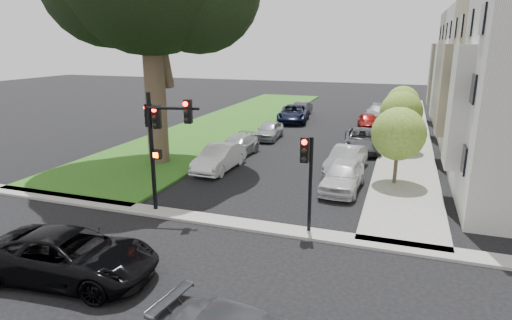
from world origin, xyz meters
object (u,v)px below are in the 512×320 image
(car_parked_6, at_px, (237,146))
(car_parked_7, at_px, (269,130))
(small_tree_a, at_px, (398,134))
(car_parked_3, at_px, (368,121))
(car_parked_4, at_px, (377,112))
(car_parked_1, at_px, (346,159))
(traffic_signal_secondary, at_px, (307,167))
(car_parked_5, at_px, (219,158))
(car_parked_9, at_px, (301,109))
(small_tree_c, at_px, (403,102))
(car_cross_near, at_px, (70,256))
(traffic_signal_main, at_px, (160,132))
(small_tree_b, at_px, (401,112))
(car_parked_2, at_px, (362,140))
(car_parked_8, at_px, (293,113))
(car_parked_0, at_px, (343,176))

(car_parked_6, height_order, car_parked_7, car_parked_7)
(small_tree_a, height_order, car_parked_3, small_tree_a)
(car_parked_3, xyz_separation_m, car_parked_4, (0.32, 5.45, -0.02))
(car_parked_1, bearing_deg, traffic_signal_secondary, -84.09)
(car_parked_5, relative_size, car_parked_7, 1.14)
(car_parked_1, distance_m, car_parked_5, 7.44)
(car_parked_9, bearing_deg, small_tree_c, -28.60)
(small_tree_a, relative_size, car_parked_3, 1.00)
(traffic_signal_secondary, relative_size, car_cross_near, 0.69)
(car_cross_near, bearing_deg, car_parked_7, -4.94)
(car_parked_9, bearing_deg, car_parked_4, 4.30)
(traffic_signal_main, xyz_separation_m, car_parked_6, (-0.58, 10.22, -3.01))
(small_tree_b, xyz_separation_m, car_parked_5, (-9.90, -8.11, -2.04))
(car_parked_6, bearing_deg, car_parked_1, -5.60)
(small_tree_b, relative_size, car_parked_3, 1.02)
(traffic_signal_main, relative_size, car_parked_6, 1.17)
(car_parked_2, bearing_deg, car_parked_3, 85.72)
(small_tree_a, height_order, car_parked_8, small_tree_a)
(small_tree_c, bearing_deg, car_parked_5, -124.24)
(car_parked_2, distance_m, car_parked_4, 13.32)
(car_cross_near, bearing_deg, traffic_signal_main, -4.43)
(small_tree_c, distance_m, car_cross_near, 28.86)
(small_tree_a, xyz_separation_m, car_parked_0, (-2.50, -1.74, -2.00))
(car_parked_4, xyz_separation_m, car_parked_8, (-7.41, -3.98, 0.11))
(car_parked_8, xyz_separation_m, car_parked_9, (-0.24, 4.02, -0.13))
(small_tree_b, relative_size, car_parked_4, 0.88)
(car_parked_5, bearing_deg, car_parked_3, 66.65)
(small_tree_c, relative_size, car_parked_7, 0.97)
(car_parked_2, height_order, car_parked_7, car_parked_2)
(car_parked_5, height_order, car_parked_8, car_parked_8)
(small_tree_a, relative_size, traffic_signal_secondary, 1.06)
(car_cross_near, relative_size, car_parked_2, 1.05)
(small_tree_a, relative_size, car_parked_4, 0.87)
(car_parked_5, bearing_deg, car_parked_0, -7.52)
(small_tree_a, xyz_separation_m, traffic_signal_secondary, (-3.14, -7.41, -0.04))
(small_tree_b, distance_m, car_parked_3, 8.22)
(car_parked_1, height_order, car_parked_3, car_parked_1)
(car_parked_7, bearing_deg, traffic_signal_secondary, -70.03)
(traffic_signal_main, bearing_deg, car_parked_4, 75.45)
(traffic_signal_secondary, relative_size, car_parked_9, 0.96)
(car_parked_3, distance_m, car_parked_8, 7.24)
(car_parked_6, relative_size, car_parked_9, 1.12)
(small_tree_b, distance_m, car_parked_0, 9.83)
(car_parked_0, distance_m, car_parked_8, 19.64)
(car_parked_5, bearing_deg, car_parked_8, 91.06)
(small_tree_b, distance_m, car_parked_5, 12.96)
(car_parked_6, xyz_separation_m, car_parked_8, (0.39, 13.66, 0.14))
(small_tree_b, relative_size, car_cross_near, 0.75)
(car_parked_6, distance_m, car_parked_7, 5.72)
(car_parked_0, bearing_deg, car_parked_5, 173.17)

